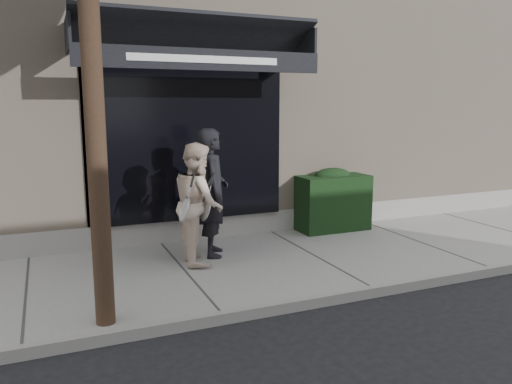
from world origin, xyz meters
name	(u,v)px	position (x,y,z in m)	size (l,w,h in m)	color
ground	(312,262)	(0.00, 0.00, 0.00)	(80.00, 80.00, 0.00)	black
sidewalk	(312,258)	(0.00, 0.00, 0.06)	(20.00, 3.00, 0.12)	gray
curb	(373,291)	(0.00, -1.55, 0.07)	(20.00, 0.10, 0.14)	gray
building_facade	(210,89)	(-0.01, 4.96, 2.74)	(14.30, 8.04, 5.64)	#C3AD94
hedge	(332,200)	(1.10, 1.25, 0.66)	(1.30, 0.70, 1.14)	black
pedestrian_front	(213,193)	(-1.40, 0.56, 1.08)	(0.80, 0.91, 1.92)	black
pedestrian_back	(198,203)	(-1.70, 0.33, 0.99)	(0.75, 0.90, 1.74)	beige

